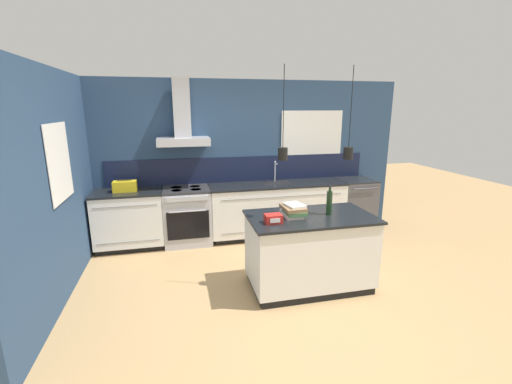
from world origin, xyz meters
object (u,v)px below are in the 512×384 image
at_px(oven_range, 187,216).
at_px(bottle_on_island, 329,202).
at_px(book_stack, 293,210).
at_px(red_supply_box, 273,219).
at_px(yellow_toolbox, 125,186).
at_px(dishwasher, 354,204).

relative_size(oven_range, bottle_on_island, 2.59).
distance_m(bottle_on_island, book_stack, 0.44).
bearing_deg(oven_range, book_stack, -55.69).
height_order(bottle_on_island, red_supply_box, bottle_on_island).
height_order(red_supply_box, yellow_toolbox, yellow_toolbox).
distance_m(oven_range, bottle_on_island, 2.47).
relative_size(dishwasher, yellow_toolbox, 2.68).
bearing_deg(bottle_on_island, dishwasher, 52.66).
bearing_deg(red_supply_box, yellow_toolbox, 133.09).
bearing_deg(book_stack, yellow_toolbox, 140.27).
height_order(dishwasher, bottle_on_island, bottle_on_island).
relative_size(bottle_on_island, yellow_toolbox, 1.03).
bearing_deg(yellow_toolbox, oven_range, -0.28).
distance_m(dishwasher, red_supply_box, 2.87).
xyz_separation_m(oven_range, red_supply_box, (0.88, -1.91, 0.50)).
height_order(oven_range, dishwasher, same).
height_order(book_stack, yellow_toolbox, yellow_toolbox).
bearing_deg(book_stack, red_supply_box, -148.72).
bearing_deg(bottle_on_island, red_supply_box, -169.24).
bearing_deg(bottle_on_island, yellow_toolbox, 144.84).
bearing_deg(red_supply_box, bottle_on_island, 10.76).
bearing_deg(dishwasher, red_supply_box, -137.44).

